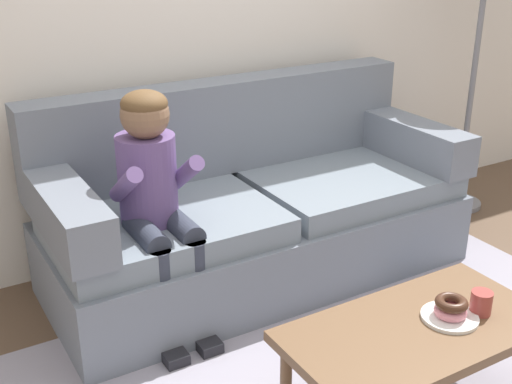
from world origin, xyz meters
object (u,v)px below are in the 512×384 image
(coffee_table, at_px, (417,336))
(toy_controller, at_px, (445,298))
(mug, at_px, (481,303))
(donut, at_px, (450,311))
(couch, at_px, (253,211))
(person_child, at_px, (155,191))

(coffee_table, xyz_separation_m, toy_controller, (0.71, 0.51, -0.33))
(coffee_table, bearing_deg, mug, -11.73)
(coffee_table, bearing_deg, toy_controller, 35.58)
(donut, height_order, toy_controller, donut)
(couch, height_order, mug, couch)
(coffee_table, height_order, donut, donut)
(couch, xyz_separation_m, coffee_table, (-0.05, -1.27, 0.00))
(donut, bearing_deg, person_child, 122.84)
(couch, bearing_deg, coffee_table, -92.37)
(donut, bearing_deg, mug, -13.47)
(toy_controller, bearing_deg, couch, 161.03)
(couch, distance_m, donut, 1.30)
(person_child, bearing_deg, coffee_table, -61.91)
(coffee_table, relative_size, mug, 10.98)
(couch, xyz_separation_m, person_child, (-0.62, -0.21, 0.32))
(mug, bearing_deg, person_child, 126.53)
(couch, xyz_separation_m, mug, (0.21, -1.32, 0.09))
(donut, relative_size, toy_controller, 0.53)
(couch, relative_size, coffee_table, 2.18)
(person_child, distance_m, donut, 1.31)
(person_child, relative_size, mug, 12.24)
(couch, relative_size, toy_controller, 9.53)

